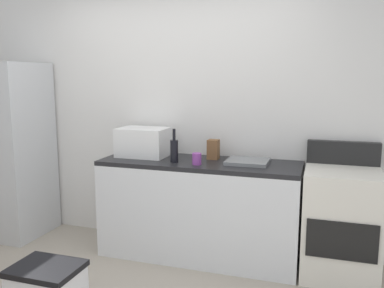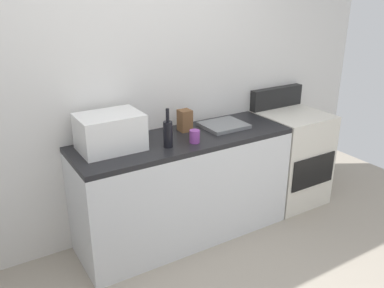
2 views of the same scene
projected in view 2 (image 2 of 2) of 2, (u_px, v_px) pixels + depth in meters
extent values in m
cube|color=silver|center=(128.00, 84.00, 3.23)|extent=(5.00, 0.10, 2.60)
cube|color=silver|center=(184.00, 190.00, 3.42)|extent=(1.80, 0.60, 0.86)
cube|color=black|center=(183.00, 140.00, 3.26)|extent=(1.80, 0.60, 0.04)
cube|color=silver|center=(290.00, 157.00, 4.01)|extent=(0.60, 0.60, 0.90)
cube|color=black|center=(313.00, 172.00, 3.77)|extent=(0.52, 0.02, 0.30)
cube|color=black|center=(276.00, 97.00, 4.01)|extent=(0.60, 0.08, 0.20)
cube|color=white|center=(110.00, 132.00, 2.97)|extent=(0.46, 0.34, 0.27)
cube|color=slate|center=(224.00, 125.00, 3.48)|extent=(0.36, 0.32, 0.03)
cylinder|color=black|center=(168.00, 134.00, 3.02)|extent=(0.07, 0.07, 0.20)
cylinder|color=black|center=(167.00, 115.00, 2.97)|extent=(0.03, 0.03, 0.10)
cylinder|color=purple|center=(195.00, 136.00, 3.13)|extent=(0.08, 0.08, 0.10)
cube|color=brown|center=(185.00, 120.00, 3.36)|extent=(0.10, 0.10, 0.18)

